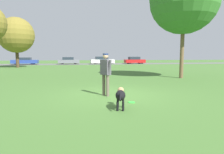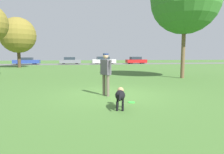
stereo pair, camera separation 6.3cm
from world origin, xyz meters
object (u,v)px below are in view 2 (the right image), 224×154
(tree_far_left, at_px, (18,35))
(parked_car_blue, at_px, (27,61))
(person, at_px, (106,71))
(parked_car_white, at_px, (104,60))
(dog, at_px, (120,95))
(parked_car_red, at_px, (136,60))
(frisbee, at_px, (132,102))
(parked_car_grey, at_px, (70,61))

(tree_far_left, relative_size, parked_car_blue, 1.48)
(person, bearing_deg, parked_car_white, 141.59)
(dog, xyz_separation_m, parked_car_white, (3.45, 32.39, 0.27))
(tree_far_left, xyz_separation_m, parked_car_red, (19.44, 9.29, -3.73))
(dog, relative_size, parked_car_red, 0.27)
(frisbee, relative_size, parked_car_red, 0.06)
(person, xyz_separation_m, frisbee, (0.74, -1.34, -1.04))
(dog, height_order, tree_far_left, tree_far_left)
(parked_car_white, xyz_separation_m, parked_car_red, (6.56, 0.23, -0.03))
(parked_car_blue, height_order, parked_car_red, parked_car_red)
(person, relative_size, parked_car_white, 0.38)
(parked_car_red, bearing_deg, person, -111.02)
(parked_car_blue, distance_m, parked_car_red, 20.77)
(person, height_order, parked_car_red, person)
(parked_car_blue, bearing_deg, parked_car_grey, 0.07)
(parked_car_grey, distance_m, parked_car_red, 12.95)
(parked_car_white, relative_size, parked_car_red, 1.12)
(dog, height_order, frisbee, dog)
(parked_car_white, bearing_deg, parked_car_grey, 172.81)
(frisbee, height_order, parked_car_red, parked_car_red)
(dog, distance_m, parked_car_white, 32.58)
(dog, bearing_deg, tree_far_left, 34.97)
(frisbee, relative_size, tree_far_left, 0.04)
(person, relative_size, parked_car_red, 0.43)
(person, relative_size, frisbee, 7.23)
(dog, bearing_deg, parked_car_white, 6.90)
(person, bearing_deg, tree_far_left, 171.91)
(tree_far_left, distance_m, parked_car_red, 21.86)
(parked_car_grey, height_order, parked_car_white, parked_car_white)
(parked_car_grey, bearing_deg, parked_car_blue, 179.12)
(person, distance_m, parked_car_red, 32.21)
(person, distance_m, parked_car_blue, 32.40)
(frisbee, height_order, parked_car_white, parked_car_white)
(tree_far_left, bearing_deg, parked_car_red, 25.55)
(parked_car_blue, bearing_deg, tree_far_left, -83.42)
(dog, height_order, parked_car_grey, parked_car_grey)
(dog, height_order, parked_car_blue, parked_car_blue)
(parked_car_white, bearing_deg, frisbee, -97.82)
(person, xyz_separation_m, parked_car_white, (3.63, 30.33, -0.36))
(person, relative_size, parked_car_blue, 0.38)
(frisbee, xyz_separation_m, tree_far_left, (-9.99, 22.61, 4.39))
(person, bearing_deg, parked_car_blue, 167.47)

